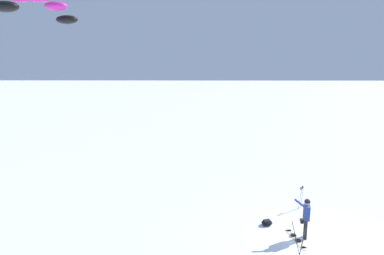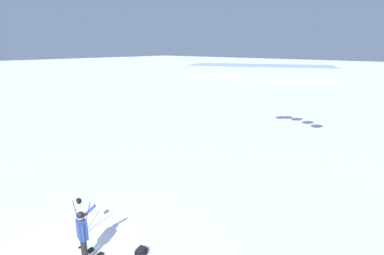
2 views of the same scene
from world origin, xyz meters
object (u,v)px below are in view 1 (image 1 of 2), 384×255
object	(u,v)px
traction_kite	(39,6)
snowboarder	(306,214)
camera_tripod	(301,230)
gear_bag_small	(267,223)
ski_poles	(301,194)
snowboard	(296,238)

from	to	relation	value
traction_kite	snowboarder	bearing A→B (deg)	165.00
camera_tripod	gear_bag_small	size ratio (longest dim) A/B	2.54
camera_tripod	ski_poles	world-z (taller)	camera_tripod
traction_kite	camera_tripod	world-z (taller)	traction_kite
snowboard	traction_kite	world-z (taller)	traction_kite
snowboarder	ski_poles	distance (m)	2.90
gear_bag_small	ski_poles	xyz separation A→B (m)	(-2.09, -1.73, 0.66)
snowboarder	gear_bag_small	bearing A→B (deg)	-37.94
camera_tripod	ski_poles	size ratio (longest dim) A/B	1.25
snowboarder	camera_tripod	size ratio (longest dim) A/B	1.20
snowboard	ski_poles	xyz separation A→B (m)	(-1.13, -2.89, 0.76)
snowboard	gear_bag_small	bearing A→B (deg)	-50.51
ski_poles	gear_bag_small	bearing A→B (deg)	39.70
snowboard	traction_kite	size ratio (longest dim) A/B	0.35
snowboarder	camera_tripod	xyz separation A→B (m)	(0.61, 1.25, -0.03)
traction_kite	camera_tripod	size ratio (longest dim) A/B	3.25
snowboard	traction_kite	distance (m)	15.62
snowboard	camera_tripod	size ratio (longest dim) A/B	1.14
snowboarder	snowboard	bearing A→B (deg)	14.22
snowboarder	traction_kite	xyz separation A→B (m)	(12.01, -3.22, 8.86)
snowboarder	ski_poles	size ratio (longest dim) A/B	1.50
traction_kite	ski_poles	world-z (taller)	traction_kite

